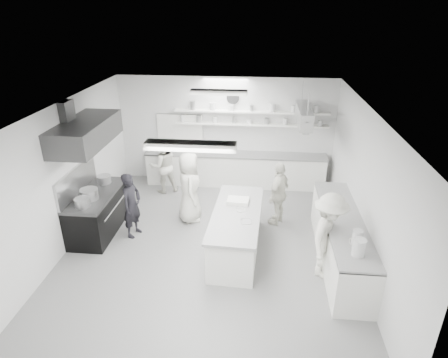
# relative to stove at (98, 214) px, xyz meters

# --- Properties ---
(floor) EXTENTS (6.00, 7.00, 0.02)m
(floor) POSITION_rel_stove_xyz_m (2.60, -0.40, -0.46)
(floor) COLOR gray
(floor) RESTS_ON ground
(ceiling) EXTENTS (6.00, 7.00, 0.02)m
(ceiling) POSITION_rel_stove_xyz_m (2.60, -0.40, 2.56)
(ceiling) COLOR silver
(ceiling) RESTS_ON wall_back
(wall_back) EXTENTS (6.00, 0.04, 3.00)m
(wall_back) POSITION_rel_stove_xyz_m (2.60, 3.10, 1.05)
(wall_back) COLOR silver
(wall_back) RESTS_ON floor
(wall_front) EXTENTS (6.00, 0.04, 3.00)m
(wall_front) POSITION_rel_stove_xyz_m (2.60, -3.90, 1.05)
(wall_front) COLOR silver
(wall_front) RESTS_ON floor
(wall_left) EXTENTS (0.04, 7.00, 3.00)m
(wall_left) POSITION_rel_stove_xyz_m (-0.40, -0.40, 1.05)
(wall_left) COLOR silver
(wall_left) RESTS_ON floor
(wall_right) EXTENTS (0.04, 7.00, 3.00)m
(wall_right) POSITION_rel_stove_xyz_m (5.60, -0.40, 1.05)
(wall_right) COLOR silver
(wall_right) RESTS_ON floor
(stove) EXTENTS (0.80, 1.80, 0.90)m
(stove) POSITION_rel_stove_xyz_m (0.00, 0.00, 0.00)
(stove) COLOR black
(stove) RESTS_ON floor
(exhaust_hood) EXTENTS (0.85, 2.00, 0.50)m
(exhaust_hood) POSITION_rel_stove_xyz_m (0.00, -0.00, 1.90)
(exhaust_hood) COLOR #39393A
(exhaust_hood) RESTS_ON wall_left
(back_counter) EXTENTS (5.00, 0.60, 0.92)m
(back_counter) POSITION_rel_stove_xyz_m (2.90, 2.80, 0.01)
(back_counter) COLOR white
(back_counter) RESTS_ON floor
(shelf_lower) EXTENTS (4.20, 0.26, 0.04)m
(shelf_lower) POSITION_rel_stove_xyz_m (3.30, 2.97, 1.30)
(shelf_lower) COLOR white
(shelf_lower) RESTS_ON wall_back
(shelf_upper) EXTENTS (4.20, 0.26, 0.04)m
(shelf_upper) POSITION_rel_stove_xyz_m (3.30, 2.97, 1.65)
(shelf_upper) COLOR white
(shelf_upper) RESTS_ON wall_back
(pass_through_window) EXTENTS (1.30, 0.04, 1.00)m
(pass_through_window) POSITION_rel_stove_xyz_m (1.30, 3.08, 1.00)
(pass_through_window) COLOR black
(pass_through_window) RESTS_ON wall_back
(wall_clock) EXTENTS (0.32, 0.05, 0.32)m
(wall_clock) POSITION_rel_stove_xyz_m (2.80, 3.06, 2.00)
(wall_clock) COLOR white
(wall_clock) RESTS_ON wall_back
(right_counter) EXTENTS (0.74, 3.30, 0.94)m
(right_counter) POSITION_rel_stove_xyz_m (5.25, -0.60, 0.02)
(right_counter) COLOR white
(right_counter) RESTS_ON floor
(pot_rack) EXTENTS (0.30, 1.60, 0.40)m
(pot_rack) POSITION_rel_stove_xyz_m (4.60, 2.00, 1.85)
(pot_rack) COLOR #A4A5A6
(pot_rack) RESTS_ON ceiling
(light_fixture_front) EXTENTS (1.30, 0.25, 0.10)m
(light_fixture_front) POSITION_rel_stove_xyz_m (2.60, -2.20, 2.49)
(light_fixture_front) COLOR white
(light_fixture_front) RESTS_ON ceiling
(light_fixture_rear) EXTENTS (1.30, 0.25, 0.10)m
(light_fixture_rear) POSITION_rel_stove_xyz_m (2.60, 1.40, 2.49)
(light_fixture_rear) COLOR white
(light_fixture_rear) RESTS_ON ceiling
(prep_island) EXTENTS (0.99, 2.40, 0.87)m
(prep_island) POSITION_rel_stove_xyz_m (3.16, -0.46, -0.02)
(prep_island) COLOR white
(prep_island) RESTS_ON floor
(stove_pot) EXTENTS (0.38, 0.38, 0.27)m
(stove_pot) POSITION_rel_stove_xyz_m (0.00, -0.26, 0.60)
(stove_pot) COLOR #A4A5A6
(stove_pot) RESTS_ON stove
(cook_stove) EXTENTS (0.50, 0.62, 1.49)m
(cook_stove) POSITION_rel_stove_xyz_m (0.83, -0.07, 0.29)
(cook_stove) COLOR black
(cook_stove) RESTS_ON floor
(cook_back) EXTENTS (0.93, 0.86, 1.53)m
(cook_back) POSITION_rel_stove_xyz_m (0.99, 2.16, 0.32)
(cook_back) COLOR silver
(cook_back) RESTS_ON floor
(cook_island_left) EXTENTS (0.74, 0.94, 1.70)m
(cook_island_left) POSITION_rel_stove_xyz_m (1.97, 0.72, 0.40)
(cook_island_left) COLOR silver
(cook_island_left) RESTS_ON floor
(cook_island_right) EXTENTS (0.74, 0.97, 1.53)m
(cook_island_right) POSITION_rel_stove_xyz_m (4.05, 0.78, 0.32)
(cook_island_right) COLOR silver
(cook_island_right) RESTS_ON floor
(cook_right) EXTENTS (1.04, 1.27, 1.71)m
(cook_right) POSITION_rel_stove_xyz_m (4.89, -1.07, 0.40)
(cook_right) COLOR silver
(cook_right) RESTS_ON floor
(bowl_island_a) EXTENTS (0.25, 0.25, 0.06)m
(bowl_island_a) POSITION_rel_stove_xyz_m (3.37, -0.81, 0.45)
(bowl_island_a) COLOR #A4A5A6
(bowl_island_a) RESTS_ON prep_island
(bowl_island_b) EXTENTS (0.22, 0.22, 0.06)m
(bowl_island_b) POSITION_rel_stove_xyz_m (3.23, -0.37, 0.45)
(bowl_island_b) COLOR white
(bowl_island_b) RESTS_ON prep_island
(bowl_right) EXTENTS (0.25, 0.25, 0.06)m
(bowl_right) POSITION_rel_stove_xyz_m (5.30, -1.42, 0.52)
(bowl_right) COLOR white
(bowl_right) RESTS_ON right_counter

